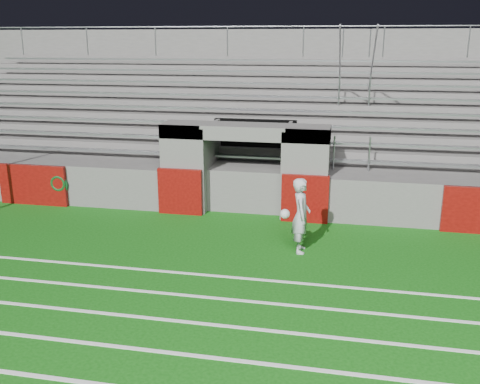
# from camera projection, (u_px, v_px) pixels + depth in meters

# --- Properties ---
(ground) EXTENTS (90.00, 90.00, 0.00)m
(ground) POSITION_uv_depth(u_px,v_px,m) (216.00, 257.00, 12.51)
(ground) COLOR #0F500D
(ground) RESTS_ON ground
(stadium_structure) EXTENTS (26.00, 8.48, 5.42)m
(stadium_structure) POSITION_uv_depth(u_px,v_px,m) (268.00, 136.00, 19.61)
(stadium_structure) COLOR #575452
(stadium_structure) RESTS_ON ground
(goalkeeper_with_ball) EXTENTS (0.72, 0.74, 1.82)m
(goalkeeper_with_ball) POSITION_uv_depth(u_px,v_px,m) (301.00, 215.00, 12.63)
(goalkeeper_with_ball) COLOR #AEB2B8
(goalkeeper_with_ball) RESTS_ON ground
(hose_coil) EXTENTS (0.58, 0.15, 0.60)m
(hose_coil) POSITION_uv_depth(u_px,v_px,m) (59.00, 184.00, 16.16)
(hose_coil) COLOR #0D431A
(hose_coil) RESTS_ON ground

